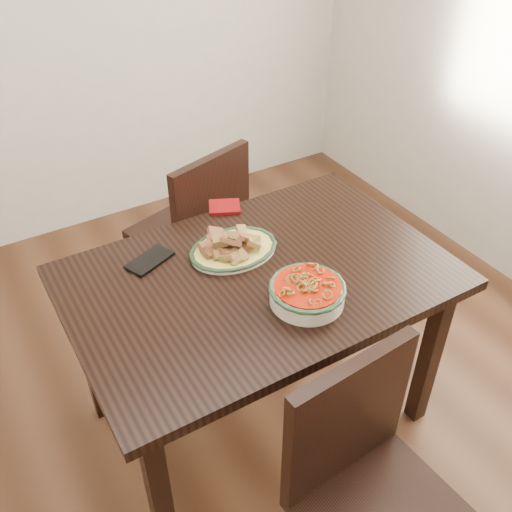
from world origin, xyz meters
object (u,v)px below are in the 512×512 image
fish_plate (233,242)px  noodle_bowl (307,291)px  smartphone (150,260)px  chair_near (368,482)px  chair_far (197,227)px  dining_table (259,294)px

fish_plate → noodle_bowl: fish_plate is taller
smartphone → chair_near: bearing=-98.0°
fish_plate → smartphone: fish_plate is taller
chair_far → noodle_bowl: chair_far is taller
noodle_bowl → chair_far: bearing=87.9°
chair_near → noodle_bowl: chair_near is taller
noodle_bowl → smartphone: size_ratio=1.51×
chair_far → smartphone: bearing=32.2°
dining_table → noodle_bowl: (0.06, -0.20, 0.14)m
chair_near → smartphone: (-0.23, 0.93, 0.26)m
chair_near → fish_plate: size_ratio=2.82×
smartphone → noodle_bowl: bearing=-74.2°
chair_far → chair_near: bearing=67.1°
dining_table → noodle_bowl: bearing=-73.9°
chair_far → fish_plate: chair_far is taller
fish_plate → smartphone: (-0.28, 0.10, -0.04)m
noodle_bowl → dining_table: bearing=106.1°
chair_near → chair_far: bearing=79.9°
dining_table → chair_far: (0.09, 0.69, -0.16)m
chair_far → noodle_bowl: (-0.03, -0.89, 0.29)m
chair_near → fish_plate: bearing=83.2°
fish_plate → noodle_bowl: 0.35m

